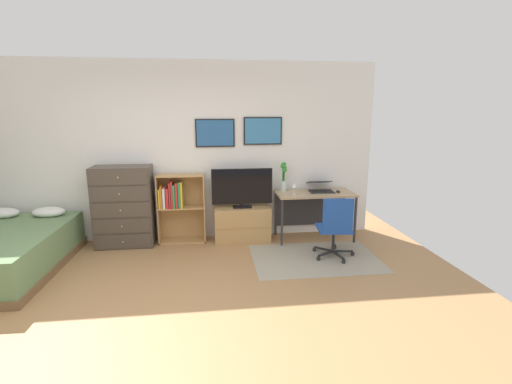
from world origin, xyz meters
name	(u,v)px	position (x,y,z in m)	size (l,w,h in m)	color
ground_plane	(163,319)	(0.00, 0.00, 0.00)	(7.20, 7.20, 0.00)	#A87A4C
wall_back_with_posters	(178,152)	(0.01, 2.43, 1.35)	(6.12, 0.09, 2.70)	white
area_rug	(315,258)	(1.88, 1.29, 0.00)	(1.70, 1.20, 0.01)	#9E937F
dresser	(124,206)	(-0.78, 2.15, 0.59)	(0.83, 0.46, 1.19)	#4C4238
bookshelf	(177,203)	(-0.01, 2.22, 0.61)	(0.70, 0.30, 1.04)	tan
tv_stand	(242,223)	(0.96, 2.17, 0.26)	(0.85, 0.41, 0.52)	tan
television	(242,188)	(0.96, 2.15, 0.83)	(0.92, 0.16, 0.60)	black
desk	(313,200)	(2.08, 2.16, 0.60)	(1.18, 0.58, 0.74)	tan
office_chair	(335,226)	(2.14, 1.26, 0.46)	(0.57, 0.58, 0.86)	#232326
laptop	(320,187)	(2.19, 2.18, 0.80)	(0.39, 0.41, 0.16)	#333338
computer_mouse	(338,191)	(2.44, 2.05, 0.76)	(0.06, 0.10, 0.03)	#262628
bamboo_vase	(284,175)	(1.62, 2.25, 0.99)	(0.10, 0.10, 0.45)	silver
wine_glass	(294,186)	(1.74, 2.00, 0.87)	(0.07, 0.07, 0.18)	silver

